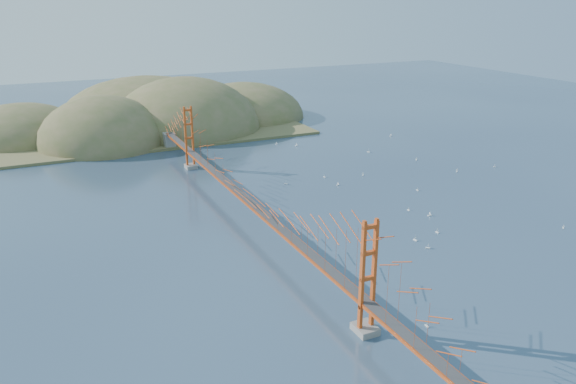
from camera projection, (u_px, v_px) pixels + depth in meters
name	position (u px, v px, depth m)	size (l,w,h in m)	color
ground	(250.00, 224.00, 79.59)	(320.00, 320.00, 0.00)	#2E425C
bridge	(248.00, 176.00, 77.42)	(2.20, 94.40, 12.00)	gray
far_headlands	(156.00, 126.00, 138.92)	(84.00, 58.00, 25.00)	olive
sailboat_8	(363.00, 175.00, 100.77)	(0.63, 0.63, 0.66)	white
sailboat_7	(277.00, 144.00, 122.01)	(0.51, 0.41, 0.61)	white
sailboat_3	(338.00, 184.00, 95.64)	(0.60, 0.59, 0.68)	white
sailboat_10	(427.00, 325.00, 54.86)	(0.42, 0.52, 0.61)	white
sailboat_13	(563.00, 227.00, 77.99)	(0.54, 0.54, 0.57)	white
sailboat_4	(416.00, 160.00, 110.11)	(0.69, 0.69, 0.74)	white
sailboat_17	(391.00, 136.00, 128.95)	(0.58, 0.52, 0.65)	white
sailboat_6	(428.00, 247.00, 71.80)	(0.66, 0.66, 0.70)	white
sailboat_11	(495.00, 166.00, 105.81)	(0.53, 0.53, 0.56)	white
sailboat_9	(457.00, 171.00, 102.89)	(0.69, 0.69, 0.72)	white
sailboat_2	(430.00, 215.00, 82.42)	(0.62, 0.53, 0.71)	white
sailboat_12	(297.00, 145.00, 120.65)	(0.65, 0.58, 0.74)	white
sailboat_16	(286.00, 183.00, 96.24)	(0.65, 0.65, 0.70)	white
sailboat_15	(369.00, 152.00, 115.78)	(0.68, 0.68, 0.74)	white
sailboat_0	(415.00, 239.00, 74.09)	(0.54, 0.64, 0.74)	white
sailboat_5	(418.00, 190.00, 93.12)	(0.41, 0.51, 0.60)	white
sailboat_14	(437.00, 232.00, 76.54)	(0.47, 0.58, 0.68)	white
sailboat_1	(324.00, 177.00, 99.85)	(0.57, 0.57, 0.64)	white
sailboat_extra_1	(409.00, 210.00, 84.48)	(0.42, 0.52, 0.61)	white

